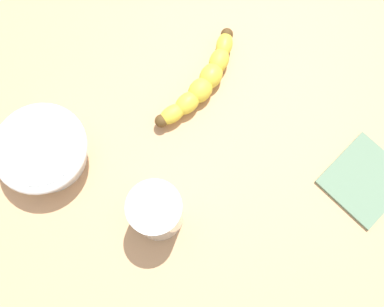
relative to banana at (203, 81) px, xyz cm
name	(u,v)px	position (x,y,z in cm)	size (l,w,h in cm)	color
wooden_tabletop	(183,152)	(-7.42, -8.17, -3.23)	(120.00, 120.00, 3.00)	tan
banana	(203,81)	(0.00, 0.00, 0.00)	(17.93, 11.24, 3.46)	yellow
smoothie_glass	(157,212)	(-14.92, -15.99, 2.71)	(7.28, 7.28, 9.55)	silver
ceramic_bowl	(43,151)	(-26.23, -0.43, 1.45)	(13.69, 13.69, 5.35)	white
folded_napkin	(365,180)	(15.26, -24.47, -1.43)	(11.11, 10.24, 0.60)	slate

